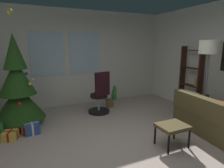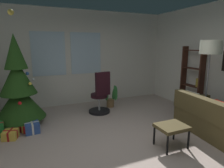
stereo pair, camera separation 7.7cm
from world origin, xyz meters
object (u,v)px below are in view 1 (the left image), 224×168
gift_box_red (27,129)px  holiday_tree (18,89)px  footstool (172,128)px  gift_box_blue (32,128)px  floor_lamp (210,52)px  office_chair (100,97)px  potted_plant (111,97)px  gift_box_gold (10,136)px  bookshelf (190,84)px

gift_box_red → holiday_tree: bearing=103.4°
footstool → gift_box_blue: 2.75m
gift_box_red → floor_lamp: bearing=-19.4°
holiday_tree → office_chair: (1.89, -0.03, -0.40)m
holiday_tree → potted_plant: 2.44m
footstool → gift_box_gold: 3.00m
gift_box_gold → potted_plant: 2.72m
gift_box_blue → floor_lamp: floor_lamp is taller
gift_box_red → bookshelf: 4.11m
gift_box_red → floor_lamp: (3.58, -1.26, 1.55)m
footstool → potted_plant: (-0.08, 2.40, -0.06)m
bookshelf → potted_plant: 2.17m
footstool → holiday_tree: holiday_tree is taller
bookshelf → floor_lamp: bearing=-118.3°
gift_box_blue → bookshelf: bearing=-5.0°
footstool → floor_lamp: (1.24, 0.40, 1.28)m
footstool → floor_lamp: floor_lamp is taller
holiday_tree → floor_lamp: bearing=-24.8°
holiday_tree → potted_plant: size_ratio=3.87×
gift_box_gold → office_chair: office_chair is taller
gift_box_red → floor_lamp: size_ratio=0.18×
gift_box_blue → bookshelf: (3.93, -0.35, 0.64)m
bookshelf → holiday_tree: bearing=168.2°
footstool → gift_box_red: 2.88m
floor_lamp → potted_plant: 2.74m
floor_lamp → potted_plant: bearing=123.5°
office_chair → floor_lamp: bearing=-42.9°
footstool → floor_lamp: 1.82m
office_chair → potted_plant: (0.48, 0.32, -0.14)m
footstool → gift_box_blue: bearing=144.6°
office_chair → bookshelf: size_ratio=0.64×
office_chair → gift_box_gold: bearing=-162.8°
gift_box_gold → gift_box_blue: (0.38, 0.15, 0.02)m
office_chair → bookshelf: 2.42m
holiday_tree → gift_box_red: bearing=-76.6°
gift_box_gold → potted_plant: potted_plant is taller
footstool → bookshelf: size_ratio=0.30×
potted_plant → bookshelf: bearing=-33.1°
footstool → holiday_tree: (-2.44, 2.11, 0.48)m
gift_box_gold → potted_plant: size_ratio=0.48×
floor_lamp → office_chair: bearing=137.1°
footstool → potted_plant: size_ratio=0.80×
gift_box_blue → floor_lamp: (3.48, -1.19, 1.52)m
gift_box_red → gift_box_gold: bearing=-141.7°
gift_box_gold → bookshelf: bearing=-2.6°
holiday_tree → floor_lamp: (3.69, -1.70, 0.80)m
gift_box_gold → gift_box_blue: size_ratio=0.87×
gift_box_gold → gift_box_blue: gift_box_blue is taller
office_chair → potted_plant: size_ratio=1.73×
gift_box_gold → floor_lamp: (3.86, -1.04, 1.54)m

